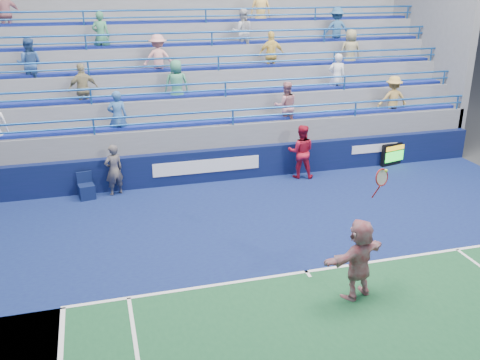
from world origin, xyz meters
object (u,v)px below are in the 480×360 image
object	(u,v)px
ball_girl	(301,152)
line_judge	(114,170)
judge_chair	(87,190)
serve_speed_board	(395,154)
tennis_player	(359,259)

from	to	relation	value
ball_girl	line_judge	bearing A→B (deg)	17.77
judge_chair	ball_girl	size ratio (longest dim) A/B	0.45
ball_girl	serve_speed_board	bearing A→B (deg)	-156.59
tennis_player	ball_girl	size ratio (longest dim) A/B	1.56
serve_speed_board	line_judge	world-z (taller)	line_judge
serve_speed_board	line_judge	distance (m)	10.08
serve_speed_board	ball_girl	size ratio (longest dim) A/B	0.65
judge_chair	ball_girl	distance (m)	7.14
judge_chair	tennis_player	world-z (taller)	tennis_player
tennis_player	line_judge	xyz separation A→B (m)	(-4.69, 7.30, -0.08)
judge_chair	serve_speed_board	bearing A→B (deg)	1.63
serve_speed_board	ball_girl	world-z (taller)	ball_girl
tennis_player	judge_chair	bearing A→B (deg)	127.61
tennis_player	ball_girl	world-z (taller)	tennis_player
line_judge	ball_girl	bearing A→B (deg)	154.64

